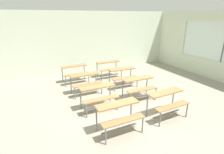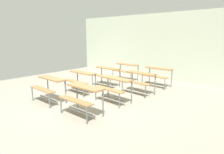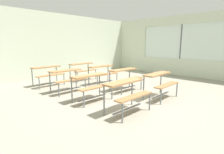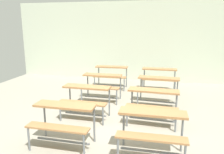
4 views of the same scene
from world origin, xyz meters
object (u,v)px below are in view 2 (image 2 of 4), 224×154
object	(u,v)px
desk_bench_r0c1	(82,94)
desk_bench_r1c0	(80,77)
desk_bench_r3c1	(157,73)
desk_bench_r1c1	(114,84)
desk_bench_r0c0	(49,84)
desk_bench_r3c0	(126,68)
desk_bench_r2c1	(139,78)
desk_bench_r2c0	(106,72)

from	to	relation	value
desk_bench_r0c1	desk_bench_r1c0	size ratio (longest dim) A/B	1.00
desk_bench_r3c1	desk_bench_r1c1	bearing A→B (deg)	-91.31
desk_bench_r0c0	desk_bench_r3c0	world-z (taller)	same
desk_bench_r0c1	desk_bench_r0c0	bearing A→B (deg)	179.43
desk_bench_r1c1	desk_bench_r2c1	world-z (taller)	same
desk_bench_r1c1	desk_bench_r2c0	bearing A→B (deg)	142.65
desk_bench_r1c1	desk_bench_r3c1	size ratio (longest dim) A/B	1.02
desk_bench_r3c1	desk_bench_r0c0	bearing A→B (deg)	-111.76
desk_bench_r1c0	desk_bench_r2c0	world-z (taller)	same
desk_bench_r0c1	desk_bench_r3c0	xyz separation A→B (m)	(-1.60, 3.89, 0.00)
desk_bench_r0c0	desk_bench_r1c1	xyz separation A→B (m)	(1.49, 1.31, 0.00)
desk_bench_r1c0	desk_bench_r2c1	world-z (taller)	same
desk_bench_r1c1	desk_bench_r3c1	xyz separation A→B (m)	(0.06, 2.55, 0.00)
desk_bench_r0c0	desk_bench_r3c0	xyz separation A→B (m)	(-0.05, 3.90, 0.00)
desk_bench_r3c1	desk_bench_r1c0	bearing A→B (deg)	-121.15
desk_bench_r1c0	desk_bench_r2c0	distance (m)	1.30
desk_bench_r2c0	desk_bench_r2c1	bearing A→B (deg)	-0.49
desk_bench_r0c1	desk_bench_r3c1	bearing A→B (deg)	88.88
desk_bench_r1c0	desk_bench_r1c1	distance (m)	1.52
desk_bench_r0c0	desk_bench_r2c1	size ratio (longest dim) A/B	0.98
desk_bench_r1c1	desk_bench_r3c0	bearing A→B (deg)	123.27
desk_bench_r0c1	desk_bench_r3c0	size ratio (longest dim) A/B	0.99
desk_bench_r0c0	desk_bench_r3c0	bearing A→B (deg)	91.18
desk_bench_r1c0	desk_bench_r2c0	size ratio (longest dim) A/B	1.00
desk_bench_r0c1	desk_bench_r2c1	distance (m)	2.55
desk_bench_r3c0	desk_bench_r3c1	bearing A→B (deg)	-2.81
desk_bench_r0c1	desk_bench_r1c0	xyz separation A→B (m)	(-1.58, 1.25, 0.00)
desk_bench_r0c1	desk_bench_r2c0	world-z (taller)	same
desk_bench_r3c0	desk_bench_r3c1	distance (m)	1.61
desk_bench_r2c1	desk_bench_r3c0	distance (m)	2.10
desk_bench_r1c1	desk_bench_r0c1	bearing A→B (deg)	-84.99
desk_bench_r2c0	desk_bench_r1c1	bearing A→B (deg)	-40.09
desk_bench_r3c1	desk_bench_r0c1	bearing A→B (deg)	-89.94
desk_bench_r0c0	desk_bench_r2c0	world-z (taller)	same
desk_bench_r1c1	desk_bench_r3c1	distance (m)	2.56
desk_bench_r3c0	desk_bench_r0c1	bearing A→B (deg)	-69.29
desk_bench_r0c0	desk_bench_r0c1	size ratio (longest dim) A/B	0.99
desk_bench_r3c1	desk_bench_r2c0	bearing A→B (deg)	-140.05
desk_bench_r1c1	desk_bench_r3c0	xyz separation A→B (m)	(-1.54, 2.59, 0.00)
desk_bench_r0c1	desk_bench_r2c1	size ratio (longest dim) A/B	0.98
desk_bench_r0c0	desk_bench_r2c0	bearing A→B (deg)	90.63
desk_bench_r0c0	desk_bench_r3c0	distance (m)	3.90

